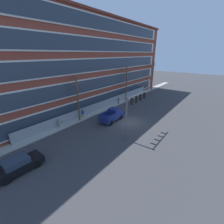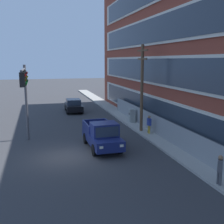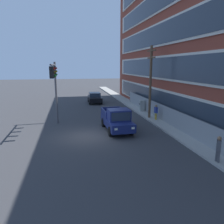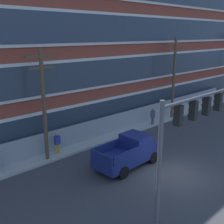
% 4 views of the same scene
% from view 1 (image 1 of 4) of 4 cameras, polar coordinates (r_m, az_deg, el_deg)
% --- Properties ---
extents(ground_plane, '(160.00, 160.00, 0.00)m').
position_cam_1_polar(ground_plane, '(25.38, 6.63, -3.93)').
color(ground_plane, '#38383A').
extents(sidewalk_building_side, '(80.00, 1.83, 0.16)m').
position_cam_1_polar(sidewalk_building_side, '(29.59, -5.92, 0.06)').
color(sidewalk_building_side, '#9E9B93').
rests_on(sidewalk_building_side, ground).
extents(brick_mill_building, '(52.73, 10.55, 17.70)m').
position_cam_1_polar(brick_mill_building, '(33.36, -11.67, 17.67)').
color(brick_mill_building, brown).
rests_on(brick_mill_building, ground).
extents(chain_link_fence, '(35.82, 0.06, 1.75)m').
position_cam_1_polar(chain_link_fence, '(31.55, -2.84, 3.09)').
color(chain_link_fence, gray).
rests_on(chain_link_fence, ground).
extents(traffic_signal_mast, '(5.54, 0.43, 5.93)m').
position_cam_1_polar(traffic_signal_mast, '(20.11, 8.54, 2.71)').
color(traffic_signal_mast, '#4C4C51').
rests_on(traffic_signal_mast, ground).
extents(pickup_truck_navy, '(5.03, 2.14, 2.02)m').
position_cam_1_polar(pickup_truck_navy, '(25.55, 0.17, -1.27)').
color(pickup_truck_navy, navy).
rests_on(pickup_truck_navy, ground).
extents(sedan_black, '(4.37, 2.04, 1.56)m').
position_cam_1_polar(sedan_black, '(17.81, -32.19, -16.57)').
color(sedan_black, black).
rests_on(sedan_black, ground).
extents(utility_pole_near_corner, '(2.12, 0.26, 7.57)m').
position_cam_1_polar(utility_pole_near_corner, '(24.95, -12.92, 5.46)').
color(utility_pole_near_corner, brown).
rests_on(utility_pole_near_corner, ground).
extents(utility_pole_midblock, '(2.71, 0.26, 8.07)m').
position_cam_1_polar(utility_pole_midblock, '(35.57, 5.51, 11.16)').
color(utility_pole_midblock, brown).
rests_on(utility_pole_midblock, ground).
extents(utility_pole_far_east, '(2.80, 0.26, 8.63)m').
position_cam_1_polar(utility_pole_far_east, '(48.54, 15.30, 13.63)').
color(utility_pole_far_east, brown).
rests_on(utility_pole_far_east, ground).
extents(electrical_cabinet, '(0.59, 0.55, 1.46)m').
position_cam_1_polar(electrical_cabinet, '(24.50, -18.97, -4.11)').
color(electrical_cabinet, '#939993').
rests_on(electrical_cabinet, ground).
extents(pedestrian_near_cabinet, '(0.42, 0.27, 1.69)m').
position_cam_1_polar(pedestrian_near_cabinet, '(26.82, -11.09, -0.50)').
color(pedestrian_near_cabinet, '#B7932D').
rests_on(pedestrian_near_cabinet, ground).
extents(pedestrian_by_fence, '(0.46, 0.43, 1.69)m').
position_cam_1_polar(pedestrian_by_fence, '(33.68, 2.47, 4.43)').
color(pedestrian_by_fence, '#4C4C51').
rests_on(pedestrian_by_fence, ground).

